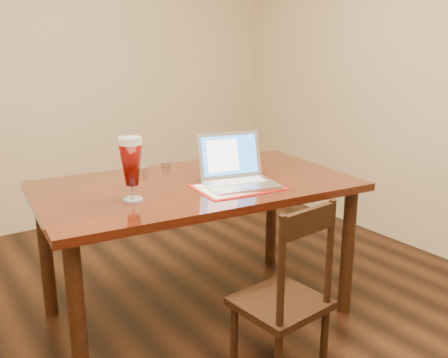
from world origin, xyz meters
TOP-DOWN VIEW (x-y plane):
  - dining_table at (0.37, 0.58)m, footprint 1.78×1.13m
  - dining_chair at (0.39, -0.14)m, footprint 0.41×0.39m

SIDE VIEW (x-z plane):
  - dining_chair at x=0.39m, z-range -0.03..0.86m
  - dining_table at x=0.37m, z-range 0.16..1.26m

